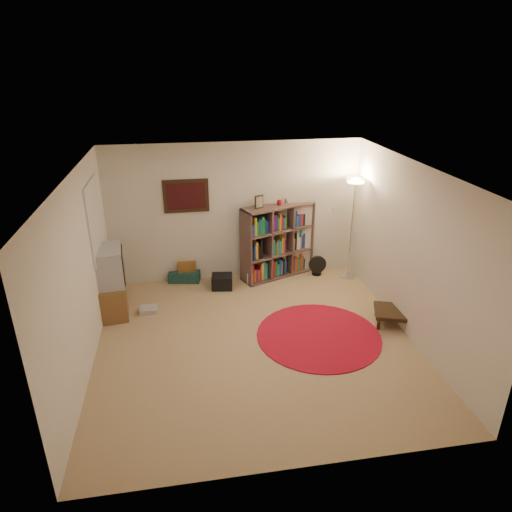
{
  "coord_description": "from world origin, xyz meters",
  "views": [
    {
      "loc": [
        -0.92,
        -5.48,
        3.78
      ],
      "look_at": [
        0.1,
        0.6,
        1.1
      ],
      "focal_mm": 32.0,
      "sensor_mm": 36.0,
      "label": 1
    }
  ],
  "objects_px": {
    "side_table": "(392,312)",
    "suitcase": "(185,275)",
    "floor_lamp": "(354,196)",
    "bookshelf": "(276,242)",
    "floor_fan": "(317,266)",
    "tv_stand": "(108,283)"
  },
  "relations": [
    {
      "from": "floor_fan",
      "to": "tv_stand",
      "type": "xyz_separation_m",
      "value": [
        -3.68,
        -0.82,
        0.35
      ]
    },
    {
      "from": "suitcase",
      "to": "floor_fan",
      "type": "bearing_deg",
      "value": 5.69
    },
    {
      "from": "floor_lamp",
      "to": "floor_fan",
      "type": "height_order",
      "value": "floor_lamp"
    },
    {
      "from": "floor_fan",
      "to": "tv_stand",
      "type": "distance_m",
      "value": 3.78
    },
    {
      "from": "tv_stand",
      "to": "suitcase",
      "type": "xyz_separation_m",
      "value": [
        1.2,
        1.02,
        -0.45
      ]
    },
    {
      "from": "floor_lamp",
      "to": "bookshelf",
      "type": "bearing_deg",
      "value": 167.31
    },
    {
      "from": "bookshelf",
      "to": "tv_stand",
      "type": "height_order",
      "value": "bookshelf"
    },
    {
      "from": "floor_lamp",
      "to": "floor_fan",
      "type": "xyz_separation_m",
      "value": [
        -0.54,
        0.17,
        -1.37
      ]
    },
    {
      "from": "floor_lamp",
      "to": "tv_stand",
      "type": "bearing_deg",
      "value": -171.32
    },
    {
      "from": "floor_lamp",
      "to": "side_table",
      "type": "xyz_separation_m",
      "value": [
        0.09,
        -1.69,
        -1.37
      ]
    },
    {
      "from": "tv_stand",
      "to": "bookshelf",
      "type": "bearing_deg",
      "value": 11.5
    },
    {
      "from": "side_table",
      "to": "floor_lamp",
      "type": "bearing_deg",
      "value": 92.98
    },
    {
      "from": "suitcase",
      "to": "floor_lamp",
      "type": "bearing_deg",
      "value": 3.25
    },
    {
      "from": "side_table",
      "to": "suitcase",
      "type": "bearing_deg",
      "value": 146.45
    },
    {
      "from": "floor_fan",
      "to": "floor_lamp",
      "type": "bearing_deg",
      "value": -25.0
    },
    {
      "from": "side_table",
      "to": "bookshelf",
      "type": "bearing_deg",
      "value": 125.32
    },
    {
      "from": "bookshelf",
      "to": "tv_stand",
      "type": "relative_size",
      "value": 1.47
    },
    {
      "from": "floor_fan",
      "to": "tv_stand",
      "type": "relative_size",
      "value": 0.34
    },
    {
      "from": "side_table",
      "to": "floor_fan",
      "type": "bearing_deg",
      "value": 108.77
    },
    {
      "from": "bookshelf",
      "to": "floor_fan",
      "type": "bearing_deg",
      "value": -30.98
    },
    {
      "from": "bookshelf",
      "to": "side_table",
      "type": "relative_size",
      "value": 2.54
    },
    {
      "from": "bookshelf",
      "to": "floor_lamp",
      "type": "distance_m",
      "value": 1.62
    }
  ]
}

